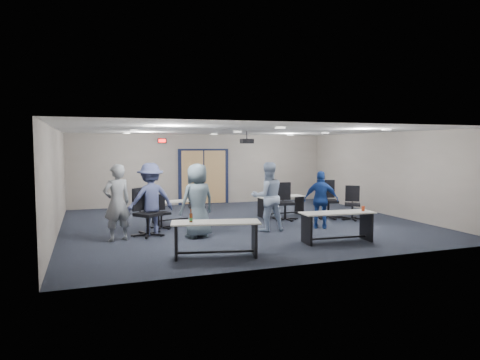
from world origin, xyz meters
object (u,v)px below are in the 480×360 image
object	(u,v)px
table_front_left	(215,233)
chair_back_c	(285,202)
person_gray	(117,203)
table_back_left	(178,207)
chair_back_b	(197,205)
chair_back_d	(329,200)
chair_loose_left	(148,212)
person_back	(151,199)
person_lightblue	(268,197)
table_back_right	(281,202)
person_navy	(321,200)
person_plaid	(197,201)
chair_back_a	(161,212)
chair_loose_right	(352,203)
table_front_right	(337,221)

from	to	relation	value
table_front_left	chair_back_c	world-z (taller)	chair_back_c
table_front_left	person_gray	world-z (taller)	person_gray
table_back_left	chair_back_c	bearing A→B (deg)	-27.52
chair_back_b	person_gray	distance (m)	2.91
table_front_left	chair_back_b	world-z (taller)	chair_back_b
table_back_left	chair_back_d	xyz separation A→B (m)	(4.54, -0.97, 0.16)
chair_loose_left	person_back	bearing A→B (deg)	17.49
person_gray	person_lightblue	world-z (taller)	same
table_back_right	chair_loose_left	size ratio (longest dim) A/B	1.35
table_back_right	person_navy	distance (m)	2.29
person_plaid	person_gray	bearing A→B (deg)	-24.48
person_back	chair_back_a	bearing A→B (deg)	-128.57
chair_loose_right	person_gray	world-z (taller)	person_gray
chair_back_a	person_navy	xyz separation A→B (m)	(4.13, -1.41, 0.33)
table_back_right	chair_back_d	size ratio (longest dim) A/B	1.37
person_back	chair_back_b	bearing A→B (deg)	-151.15
table_front_left	table_front_right	bearing A→B (deg)	19.58
table_back_left	table_back_right	xyz separation A→B (m)	(3.36, -0.03, 0.01)
chair_back_c	table_back_right	bearing A→B (deg)	83.21
chair_loose_left	chair_loose_right	bearing A→B (deg)	-37.87
person_lightblue	chair_back_b	bearing A→B (deg)	-46.71
person_gray	person_plaid	xyz separation A→B (m)	(1.89, -0.26, 0.00)
table_front_right	table_front_left	bearing A→B (deg)	-169.37
table_front_left	chair_back_a	size ratio (longest dim) A/B	2.03
table_back_right	person_back	distance (m)	4.65
table_back_right	person_plaid	bearing A→B (deg)	-151.82
table_back_right	chair_back_c	size ratio (longest dim) A/B	1.43
chair_back_c	person_back	world-z (taller)	person_back
table_front_left	chair_back_d	world-z (taller)	chair_back_d
chair_back_c	person_navy	world-z (taller)	person_navy
chair_loose_right	person_navy	bearing A→B (deg)	-118.28
chair_loose_right	table_front_right	bearing A→B (deg)	-96.88
chair_back_d	person_navy	size ratio (longest dim) A/B	0.76
person_plaid	person_navy	xyz separation A→B (m)	(3.48, 0.01, -0.13)
table_front_right	person_gray	bearing A→B (deg)	163.38
table_back_left	chair_back_a	distance (m)	1.07
table_front_right	chair_back_d	world-z (taller)	chair_back_d
table_front_left	person_lightblue	size ratio (longest dim) A/B	1.03
person_navy	person_lightblue	bearing A→B (deg)	24.48
table_back_left	chair_back_c	distance (m)	3.24
person_gray	chair_back_a	bearing A→B (deg)	-155.68
chair_back_b	chair_loose_right	bearing A→B (deg)	-5.48
person_navy	table_back_left	bearing A→B (deg)	-2.29
chair_loose_left	chair_loose_right	size ratio (longest dim) A/B	1.17
table_back_right	person_back	world-z (taller)	person_back
table_back_right	person_lightblue	distance (m)	2.54
table_back_left	chair_back_c	xyz separation A→B (m)	(3.13, -0.81, 0.14)
table_front_right	person_plaid	world-z (taller)	person_plaid
chair_back_a	person_plaid	xyz separation A→B (m)	(0.66, -1.42, 0.45)
table_back_left	person_plaid	bearing A→B (deg)	-102.24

